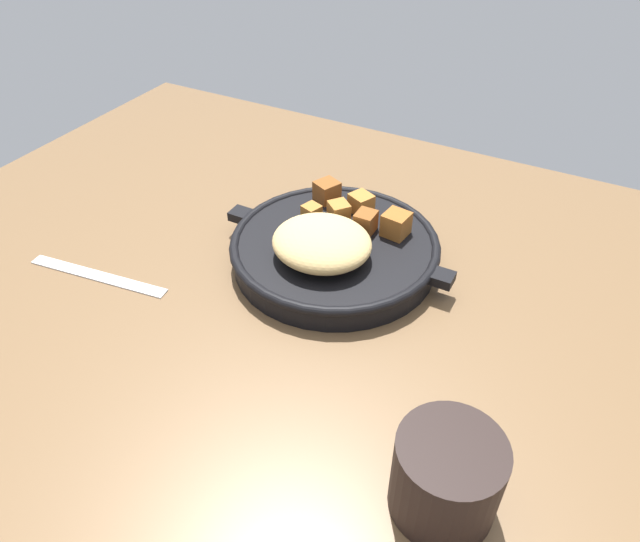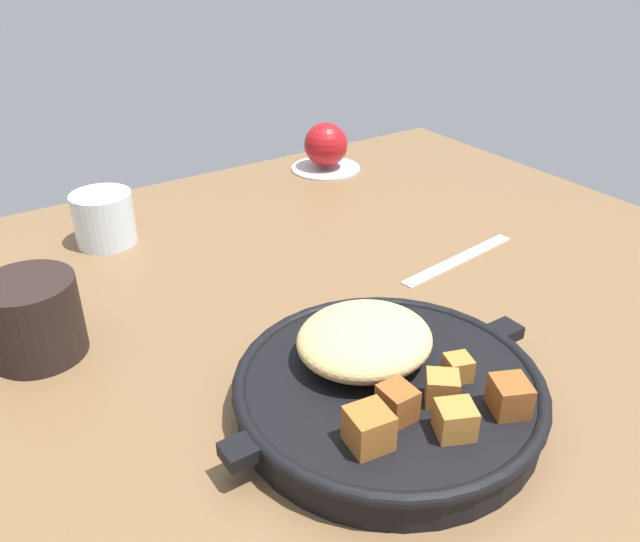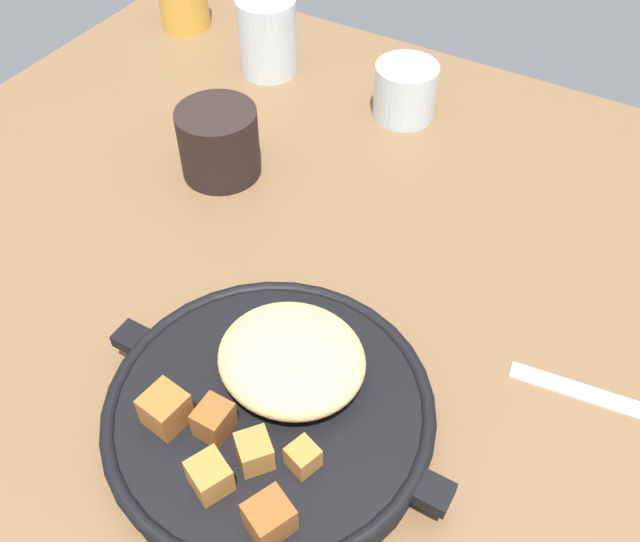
% 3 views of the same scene
% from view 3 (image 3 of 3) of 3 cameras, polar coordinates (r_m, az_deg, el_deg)
% --- Properties ---
extents(ground_plane, '(1.14, 0.96, 0.02)m').
position_cam_3_polar(ground_plane, '(0.64, 1.81, -5.13)').
color(ground_plane, brown).
extents(cast_iron_skillet, '(0.30, 0.26, 0.07)m').
position_cam_3_polar(cast_iron_skillet, '(0.56, -3.83, -10.92)').
color(cast_iron_skillet, black).
rests_on(cast_iron_skillet, ground_plane).
extents(butter_knife, '(0.19, 0.04, 0.00)m').
position_cam_3_polar(butter_knife, '(0.63, 23.47, -9.93)').
color(butter_knife, silver).
rests_on(butter_knife, ground_plane).
extents(water_glass_tall, '(0.07, 0.07, 0.10)m').
position_cam_3_polar(water_glass_tall, '(0.94, -4.26, 18.43)').
color(water_glass_tall, silver).
rests_on(water_glass_tall, ground_plane).
extents(water_glass_short, '(0.07, 0.07, 0.07)m').
position_cam_3_polar(water_glass_short, '(0.86, 6.90, 14.26)').
color(water_glass_short, silver).
rests_on(water_glass_short, ground_plane).
extents(coffee_mug_dark, '(0.09, 0.09, 0.08)m').
position_cam_3_polar(coffee_mug_dark, '(0.77, -8.19, 10.26)').
color(coffee_mug_dark, black).
rests_on(coffee_mug_dark, ground_plane).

